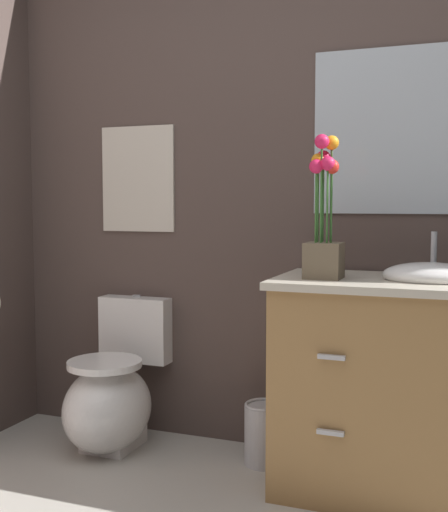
# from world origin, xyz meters

# --- Properties ---
(wall_back) EXTENTS (4.41, 0.05, 2.50)m
(wall_back) POSITION_xyz_m (0.20, 1.64, 1.25)
(wall_back) COLOR #4C3D38
(wall_back) RESTS_ON ground_plane
(toilet) EXTENTS (0.38, 0.59, 0.69)m
(toilet) POSITION_xyz_m (-0.78, 1.34, 0.24)
(toilet) COLOR white
(toilet) RESTS_ON ground_plane
(vanity_cabinet) EXTENTS (0.94, 0.56, 1.03)m
(vanity_cabinet) POSITION_xyz_m (0.51, 1.31, 0.44)
(vanity_cabinet) COLOR #9E7242
(vanity_cabinet) RESTS_ON ground_plane
(flower_vase) EXTENTS (0.14, 0.14, 0.56)m
(flower_vase) POSITION_xyz_m (0.23, 1.24, 1.05)
(flower_vase) COLOR brown
(flower_vase) RESTS_ON vanity_cabinet
(trash_bin) EXTENTS (0.18, 0.18, 0.27)m
(trash_bin) POSITION_xyz_m (-0.06, 1.41, 0.14)
(trash_bin) COLOR #B7B7BC
(trash_bin) RESTS_ON ground_plane
(wall_poster) EXTENTS (0.39, 0.01, 0.52)m
(wall_poster) POSITION_xyz_m (-0.78, 1.61, 1.26)
(wall_poster) COLOR beige
(wall_mirror) EXTENTS (0.80, 0.01, 0.70)m
(wall_mirror) POSITION_xyz_m (0.50, 1.61, 1.45)
(wall_mirror) COLOR #B2BCC6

